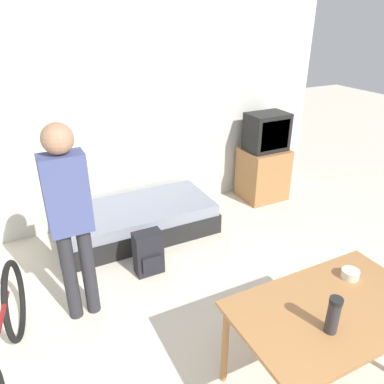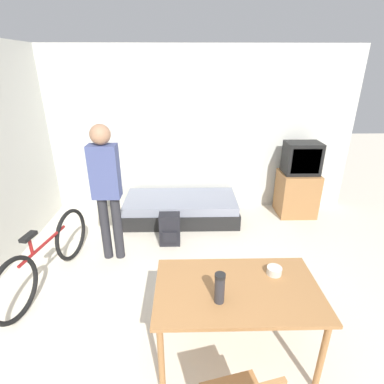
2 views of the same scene
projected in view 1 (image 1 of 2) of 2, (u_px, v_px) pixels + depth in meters
wall_back at (126, 116)px, 4.56m from camera, size 5.60×0.06×2.70m
daybed at (138, 220)px, 4.58m from camera, size 1.86×0.88×0.38m
tv at (264, 161)px, 5.34m from camera, size 0.61×0.54×1.26m
dining_table at (331, 317)px, 2.51m from camera, size 1.34×0.80×0.74m
bicycle at (4, 351)px, 2.63m from camera, size 0.37×1.72×0.77m
person_standing at (69, 212)px, 2.99m from camera, size 0.34×0.24×1.78m
thermos_flask at (334, 314)px, 2.23m from camera, size 0.08×0.08×0.25m
mate_bowl at (350, 274)px, 2.74m from camera, size 0.13×0.13×0.06m
backpack at (148, 253)px, 3.88m from camera, size 0.29×0.21×0.48m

